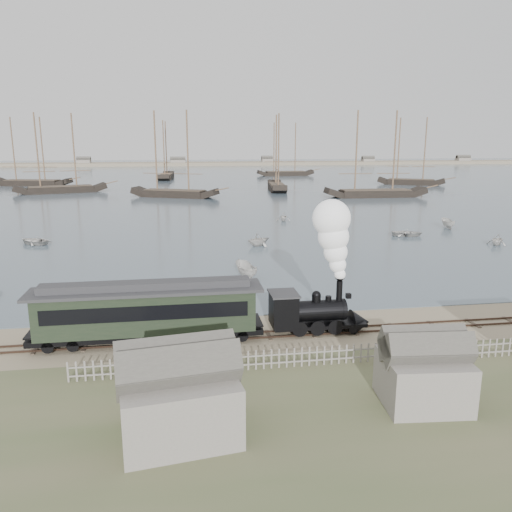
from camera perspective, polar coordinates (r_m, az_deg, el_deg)
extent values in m
plane|color=gray|center=(36.91, 7.10, -7.51)|extent=(600.00, 600.00, 0.00)
cube|color=#455563|center=(203.86, -6.05, 9.26)|extent=(600.00, 336.00, 0.06)
cube|color=#3C2A20|center=(34.64, 8.23, -8.77)|extent=(120.00, 0.08, 0.12)
cube|color=#3C2A20|center=(35.53, 7.77, -8.19)|extent=(120.00, 0.08, 0.12)
cube|color=#3C3126|center=(35.11, 7.99, -8.58)|extent=(120.00, 1.80, 0.06)
cube|color=tan|center=(283.68, -6.85, 10.25)|extent=(500.00, 20.00, 1.80)
cube|color=black|center=(34.72, 7.13, -7.66)|extent=(6.40, 1.88, 0.24)
cylinder|color=black|center=(34.31, 6.56, -6.23)|extent=(3.95, 1.41, 1.41)
cube|color=black|center=(33.78, 3.16, -6.13)|extent=(1.69, 2.07, 2.16)
cube|color=#323235|center=(33.43, 3.18, -4.30)|extent=(1.88, 2.26, 0.11)
cylinder|color=black|center=(34.42, 9.50, -4.04)|extent=(0.41, 0.41, 1.51)
sphere|color=black|center=(34.01, 6.92, -4.46)|extent=(0.60, 0.60, 0.60)
cone|color=black|center=(35.66, 11.83, -7.44)|extent=(1.32, 1.88, 1.88)
cube|color=black|center=(34.72, 10.52, -4.50)|extent=(0.33, 0.33, 0.33)
cube|color=black|center=(33.57, -12.17, -8.48)|extent=(14.79, 2.43, 0.37)
cube|color=black|center=(33.06, -12.29, -6.10)|extent=(13.73, 2.64, 2.64)
cube|color=black|center=(31.71, -12.45, -6.43)|extent=(12.67, 0.06, 0.95)
cube|color=black|center=(34.25, -12.18, -4.95)|extent=(12.67, 0.06, 0.95)
cube|color=#323235|center=(32.65, -12.41, -3.82)|extent=(14.79, 2.85, 0.19)
cube|color=#323235|center=(32.56, -12.43, -3.28)|extent=(13.20, 1.27, 0.48)
imported|color=beige|center=(35.63, -14.32, -7.81)|extent=(3.73, 4.80, 0.91)
imported|color=beige|center=(62.51, 0.28, 1.93)|extent=(3.90, 4.10, 1.69)
imported|color=beige|center=(47.59, -1.17, -1.69)|extent=(4.14, 2.28, 1.51)
imported|color=beige|center=(72.20, 16.89, 2.53)|extent=(4.03, 4.82, 0.86)
imported|color=beige|center=(69.96, 25.86, 1.71)|extent=(3.54, 3.62, 1.45)
imported|color=beige|center=(80.76, 21.05, 3.48)|extent=(3.89, 2.02, 1.43)
imported|color=beige|center=(69.73, -24.05, 1.61)|extent=(4.94, 5.22, 0.88)
imported|color=beige|center=(82.52, 3.17, 4.50)|extent=(3.13, 2.87, 1.39)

